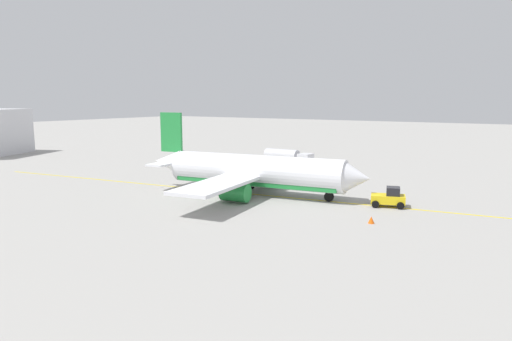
{
  "coord_description": "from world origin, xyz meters",
  "views": [
    {
      "loc": [
        30.39,
        -47.01,
        11.62
      ],
      "look_at": [
        0.0,
        0.0,
        3.0
      ],
      "focal_mm": 32.44,
      "sensor_mm": 36.0,
      "label": 1
    }
  ],
  "objects_px": {
    "refueling_worker": "(283,169)",
    "safety_cone_nose": "(392,200)",
    "fuel_tanker": "(287,158)",
    "pushback_tug": "(389,198)",
    "airplane": "(253,172)",
    "safety_cone_wingtip": "(371,220)"
  },
  "relations": [
    {
      "from": "refueling_worker",
      "to": "safety_cone_nose",
      "type": "height_order",
      "value": "refueling_worker"
    },
    {
      "from": "fuel_tanker",
      "to": "refueling_worker",
      "type": "distance_m",
      "value": 7.78
    },
    {
      "from": "fuel_tanker",
      "to": "pushback_tug",
      "type": "xyz_separation_m",
      "value": [
        23.7,
        -19.7,
        -0.7
      ]
    },
    {
      "from": "airplane",
      "to": "safety_cone_wingtip",
      "type": "height_order",
      "value": "airplane"
    },
    {
      "from": "fuel_tanker",
      "to": "safety_cone_wingtip",
      "type": "xyz_separation_m",
      "value": [
        24.4,
        -27.46,
        -1.37
      ]
    },
    {
      "from": "pushback_tug",
      "to": "safety_cone_nose",
      "type": "height_order",
      "value": "pushback_tug"
    },
    {
      "from": "airplane",
      "to": "safety_cone_nose",
      "type": "xyz_separation_m",
      "value": [
        15.86,
        4.93,
        -2.5
      ]
    },
    {
      "from": "fuel_tanker",
      "to": "refueling_worker",
      "type": "relative_size",
      "value": 5.57
    },
    {
      "from": "refueling_worker",
      "to": "safety_cone_nose",
      "type": "bearing_deg",
      "value": -26.96
    },
    {
      "from": "airplane",
      "to": "refueling_worker",
      "type": "xyz_separation_m",
      "value": [
        -4.21,
        15.14,
        -1.96
      ]
    },
    {
      "from": "fuel_tanker",
      "to": "safety_cone_wingtip",
      "type": "height_order",
      "value": "fuel_tanker"
    },
    {
      "from": "airplane",
      "to": "refueling_worker",
      "type": "relative_size",
      "value": 17.12
    },
    {
      "from": "pushback_tug",
      "to": "safety_cone_nose",
      "type": "distance_m",
      "value": 2.61
    },
    {
      "from": "safety_cone_nose",
      "to": "safety_cone_wingtip",
      "type": "xyz_separation_m",
      "value": [
        1.06,
        -10.24,
        0.06
      ]
    },
    {
      "from": "pushback_tug",
      "to": "safety_cone_wingtip",
      "type": "bearing_deg",
      "value": -84.88
    },
    {
      "from": "pushback_tug",
      "to": "safety_cone_wingtip",
      "type": "distance_m",
      "value": 7.82
    },
    {
      "from": "airplane",
      "to": "safety_cone_nose",
      "type": "distance_m",
      "value": 16.8
    },
    {
      "from": "pushback_tug",
      "to": "fuel_tanker",
      "type": "bearing_deg",
      "value": 140.27
    },
    {
      "from": "airplane",
      "to": "safety_cone_wingtip",
      "type": "bearing_deg",
      "value": -17.42
    },
    {
      "from": "fuel_tanker",
      "to": "safety_cone_nose",
      "type": "bearing_deg",
      "value": -36.42
    },
    {
      "from": "fuel_tanker",
      "to": "pushback_tug",
      "type": "distance_m",
      "value": 30.83
    },
    {
      "from": "fuel_tanker",
      "to": "refueling_worker",
      "type": "xyz_separation_m",
      "value": [
        3.26,
        -7.01,
        -0.89
      ]
    }
  ]
}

